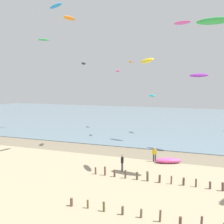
{
  "coord_description": "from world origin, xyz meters",
  "views": [
    {
      "loc": [
        12.07,
        -8.95,
        9.25
      ],
      "look_at": [
        3.35,
        13.15,
        6.87
      ],
      "focal_mm": 45.03,
      "sensor_mm": 36.0,
      "label": 1
    }
  ],
  "objects": [
    {
      "name": "person_mid_beach",
      "position": [
        4.76,
        23.45,
        0.92
      ],
      "size": [
        0.57,
        0.25,
        1.71
      ],
      "color": "#383842",
      "rests_on": "ground"
    },
    {
      "name": "kite_aloft_9",
      "position": [
        -8.17,
        45.75,
        11.93
      ],
      "size": [
        2.01,
        2.32,
        0.63
      ],
      "primitive_type": "ellipsoid",
      "rotation": [
        0.42,
        0.0,
        5.35
      ],
      "color": "#E54C99"
    },
    {
      "name": "kite_aloft_5",
      "position": [
        4.7,
        19.62,
        11.64
      ],
      "size": [
        2.42,
        2.65,
        0.75
      ],
      "primitive_type": "ellipsoid",
      "rotation": [
        0.45,
        0.0,
        5.4
      ],
      "color": "yellow"
    },
    {
      "name": "person_far_down_beach",
      "position": [
        2.38,
        18.58,
        0.92
      ],
      "size": [
        0.26,
        0.57,
        1.71
      ],
      "color": "#4C4C56",
      "rests_on": "ground"
    },
    {
      "name": "kite_aloft_13",
      "position": [
        -0.04,
        42.09,
        7.08
      ],
      "size": [
        2.0,
        2.32,
        0.44
      ],
      "primitive_type": "ellipsoid",
      "rotation": [
        -0.09,
        0.0,
        2.21
      ],
      "color": "#19B2B7"
    },
    {
      "name": "grounded_kite",
      "position": [
        6.42,
        23.42,
        0.31
      ],
      "size": [
        3.29,
        2.16,
        0.62
      ],
      "primitive_type": "ellipsoid",
      "rotation": [
        0.0,
        0.0,
        0.37
      ],
      "color": "#E54C99",
      "rests_on": "ground"
    },
    {
      "name": "wet_sand_strip",
      "position": [
        0.0,
        26.52,
        0.0
      ],
      "size": [
        120.0,
        5.42,
        0.01
      ],
      "primitive_type": "cube",
      "color": "#84755B",
      "rests_on": "ground"
    },
    {
      "name": "kite_aloft_7",
      "position": [
        9.0,
        30.87,
        10.41
      ],
      "size": [
        3.02,
        2.0,
        0.75
      ],
      "primitive_type": "ellipsoid",
      "rotation": [
        -0.37,
        0.0,
        2.76
      ],
      "color": "purple"
    },
    {
      "name": "kite_aloft_8",
      "position": [
        -10.47,
        26.47,
        20.32
      ],
      "size": [
        3.28,
        2.47,
        0.91
      ],
      "primitive_type": "ellipsoid",
      "rotation": [
        -0.49,
        0.0,
        2.64
      ],
      "color": "#2384D1"
    },
    {
      "name": "kite_aloft_1",
      "position": [
        -6.85,
        27.78,
        12.18
      ],
      "size": [
        1.49,
        2.05,
        0.41
      ],
      "primitive_type": "ellipsoid",
      "rotation": [
        0.15,
        0.0,
        2.04
      ],
      "color": "black"
    },
    {
      "name": "kite_aloft_0",
      "position": [
        -21.67,
        39.37,
        18.06
      ],
      "size": [
        2.31,
        1.83,
        0.36
      ],
      "primitive_type": "ellipsoid",
      "rotation": [
        -0.0,
        0.0,
        3.71
      ],
      "color": "green"
    },
    {
      "name": "groyne_far",
      "position": [
        8.15,
        16.52,
        0.39
      ],
      "size": [
        16.9,
        0.36,
        0.95
      ],
      "color": "brown",
      "rests_on": "ground"
    },
    {
      "name": "kite_aloft_6",
      "position": [
        -2.72,
        37.36,
        13.02
      ],
      "size": [
        1.51,
        1.84,
        0.35
      ],
      "primitive_type": "ellipsoid",
      "rotation": [
        0.11,
        0.0,
        5.3
      ],
      "color": "orange"
    },
    {
      "name": "groyne_mid",
      "position": [
        11.16,
        9.09,
        0.34
      ],
      "size": [
        19.18,
        0.38,
        0.84
      ],
      "color": "brown",
      "rests_on": "ground"
    },
    {
      "name": "kite_aloft_2",
      "position": [
        -6.79,
        23.81,
        17.74
      ],
      "size": [
        1.16,
        2.36,
        0.56
      ],
      "primitive_type": "ellipsoid",
      "rotation": [
        -0.29,
        0.0,
        1.41
      ],
      "color": "orange"
    },
    {
      "name": "kite_aloft_10",
      "position": [
        5.94,
        35.88,
        18.55
      ],
      "size": [
        2.96,
        1.84,
        0.64
      ],
      "primitive_type": "ellipsoid",
      "rotation": [
        0.22,
        0.0,
        2.81
      ],
      "color": "#E54C99"
    },
    {
      "name": "kite_aloft_11",
      "position": [
        11.13,
        19.95,
        15.19
      ],
      "size": [
        3.57,
        1.56,
        0.79
      ],
      "primitive_type": "ellipsoid",
      "rotation": [
        -0.22,
        0.0,
        6.18
      ],
      "color": "green"
    },
    {
      "name": "sea",
      "position": [
        0.0,
        64.23,
        0.05
      ],
      "size": [
        160.0,
        70.0,
        0.1
      ],
      "primitive_type": "cube",
      "color": "slate",
      "rests_on": "ground"
    }
  ]
}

